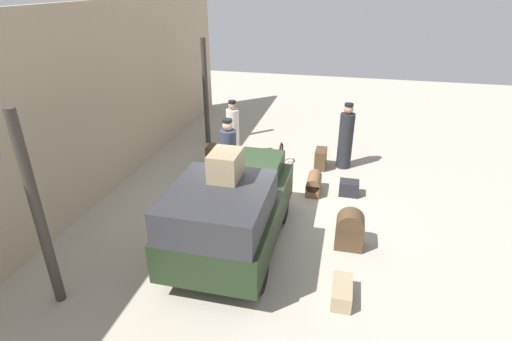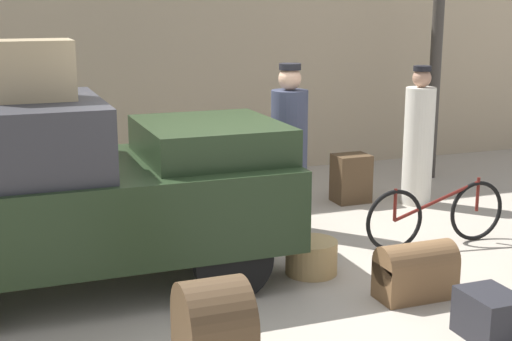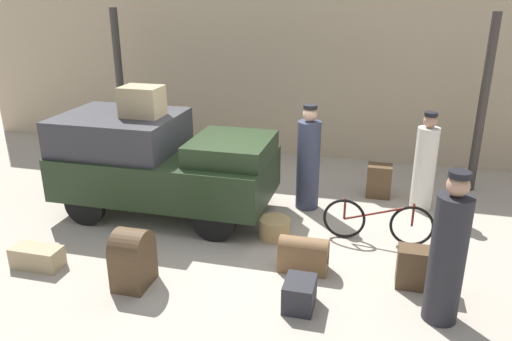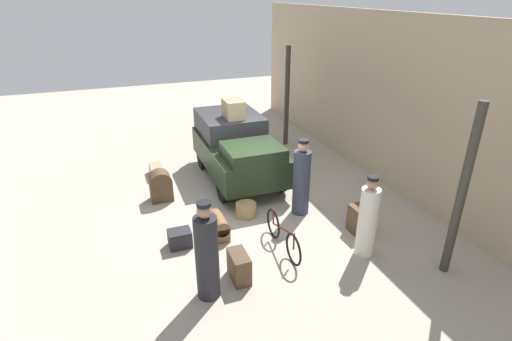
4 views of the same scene
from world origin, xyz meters
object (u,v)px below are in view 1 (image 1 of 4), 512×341
at_px(porter_standing_middle, 229,158).
at_px(conductor_in_dark_uniform, 233,132).
at_px(bicycle, 278,161).
at_px(trunk_umber_medium, 321,159).
at_px(trunk_large_brown, 342,292).
at_px(wicker_basket, 276,194).
at_px(trunk_on_truck_roof, 226,165).
at_px(suitcase_black_upright, 214,156).
at_px(truck, 231,208).
at_px(porter_lifting_near_truck, 346,139).
at_px(trunk_wicker_pale, 350,230).
at_px(suitcase_tan_flat, 349,188).
at_px(trunk_barrel_dark, 314,184).

relative_size(porter_standing_middle, conductor_in_dark_uniform, 1.07).
bearing_deg(bicycle, trunk_umber_medium, -63.35).
bearing_deg(trunk_large_brown, conductor_in_dark_uniform, 32.91).
height_order(wicker_basket, trunk_on_truck_roof, trunk_on_truck_roof).
bearing_deg(suitcase_black_upright, trunk_on_truck_roof, -157.41).
distance_m(truck, porter_lifting_near_truck, 4.94).
bearing_deg(bicycle, trunk_wicker_pale, -146.56).
height_order(conductor_in_dark_uniform, suitcase_tan_flat, conductor_in_dark_uniform).
relative_size(bicycle, trunk_barrel_dark, 2.46).
bearing_deg(porter_lifting_near_truck, conductor_in_dark_uniform, 91.12).
bearing_deg(suitcase_tan_flat, porter_lifting_near_truck, 6.86).
height_order(wicker_basket, porter_lifting_near_truck, porter_lifting_near_truck).
bearing_deg(trunk_barrel_dark, suitcase_black_upright, 72.37).
distance_m(bicycle, trunk_wicker_pale, 3.70).
relative_size(truck, wicker_basket, 7.33).
bearing_deg(trunk_umber_medium, trunk_barrel_dark, 178.71).
xyz_separation_m(trunk_umber_medium, trunk_on_truck_roof, (-4.53, 1.37, 1.69)).
distance_m(trunk_wicker_pale, suitcase_black_upright, 4.97).
xyz_separation_m(porter_lifting_near_truck, trunk_barrel_dark, (-1.76, 0.67, -0.61)).
relative_size(trunk_wicker_pale, suitcase_black_upright, 1.29).
height_order(porter_lifting_near_truck, trunk_barrel_dark, porter_lifting_near_truck).
bearing_deg(trunk_barrel_dark, porter_standing_middle, 97.72).
height_order(conductor_in_dark_uniform, trunk_barrel_dark, conductor_in_dark_uniform).
height_order(suitcase_black_upright, trunk_umber_medium, suitcase_black_upright).
distance_m(porter_standing_middle, trunk_large_brown, 4.57).
height_order(bicycle, suitcase_black_upright, bicycle).
bearing_deg(conductor_in_dark_uniform, trunk_barrel_dark, -123.00).
distance_m(truck, trunk_on_truck_roof, 1.05).
xyz_separation_m(suitcase_tan_flat, trunk_umber_medium, (1.45, 0.84, 0.09)).
height_order(porter_standing_middle, trunk_on_truck_roof, trunk_on_truck_roof).
xyz_separation_m(conductor_in_dark_uniform, suitcase_black_upright, (-0.75, 0.36, -0.50)).
bearing_deg(porter_lifting_near_truck, trunk_on_truck_roof, 157.03).
bearing_deg(trunk_umber_medium, trunk_large_brown, -171.00).
distance_m(bicycle, suitcase_tan_flat, 2.17).
height_order(wicker_basket, porter_standing_middle, porter_standing_middle).
bearing_deg(porter_standing_middle, conductor_in_dark_uniform, 13.38).
bearing_deg(suitcase_black_upright, truck, -156.12).
relative_size(porter_lifting_near_truck, suitcase_tan_flat, 3.96).
relative_size(porter_lifting_near_truck, suitcase_black_upright, 3.02).
bearing_deg(suitcase_black_upright, conductor_in_dark_uniform, -25.74).
height_order(conductor_in_dark_uniform, trunk_umber_medium, conductor_in_dark_uniform).
relative_size(porter_lifting_near_truck, trunk_wicker_pale, 2.33).
height_order(suitcase_tan_flat, trunk_umber_medium, trunk_umber_medium).
xyz_separation_m(wicker_basket, trunk_umber_medium, (2.15, -0.88, 0.12)).
relative_size(wicker_basket, porter_lifting_near_truck, 0.26).
relative_size(truck, suitcase_tan_flat, 7.62).
distance_m(porter_standing_middle, suitcase_tan_flat, 3.11).
bearing_deg(truck, trunk_wicker_pale, -74.54).
bearing_deg(bicycle, truck, 176.50).
bearing_deg(trunk_umber_medium, porter_lifting_near_truck, -71.17).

